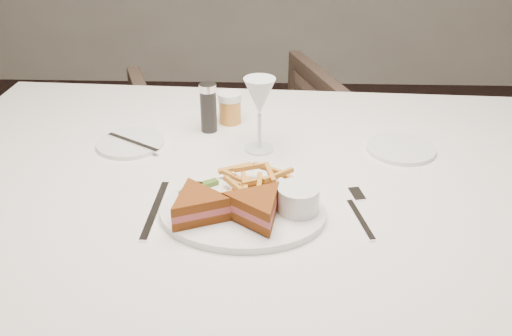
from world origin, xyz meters
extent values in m
cube|color=white|center=(-0.05, -0.05, 0.38)|extent=(1.59, 1.10, 0.75)
imported|color=#4A382D|center=(-0.13, 0.75, 0.37)|extent=(0.89, 0.87, 0.73)
ellipsoid|color=white|center=(-0.07, -0.20, 0.76)|extent=(0.33, 0.27, 0.01)
cube|color=silver|center=(-0.25, -0.19, 0.75)|extent=(0.02, 0.21, 0.00)
cylinder|color=white|center=(-0.36, 0.09, 0.76)|extent=(0.16, 0.16, 0.01)
cylinder|color=white|center=(0.28, 0.09, 0.76)|extent=(0.16, 0.16, 0.01)
cylinder|color=black|center=(-0.18, 0.18, 0.81)|extent=(0.04, 0.04, 0.12)
cylinder|color=orange|center=(-0.13, 0.23, 0.79)|extent=(0.06, 0.06, 0.08)
cube|color=#446623|center=(-0.15, -0.12, 0.77)|extent=(0.06, 0.04, 0.01)
cube|color=#446623|center=(-0.18, -0.14, 0.77)|extent=(0.05, 0.05, 0.01)
cylinder|color=white|center=(0.03, -0.20, 0.79)|extent=(0.08, 0.08, 0.05)
camera|label=1|loc=(-0.02, -1.11, 1.37)|focal=40.00mm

